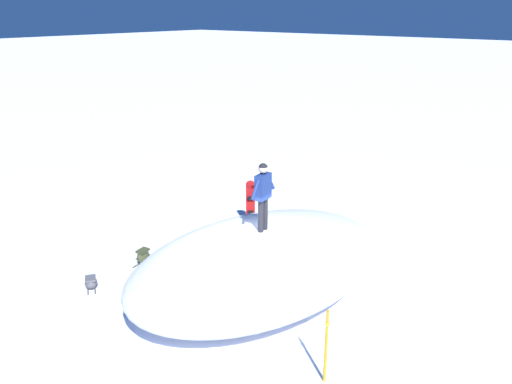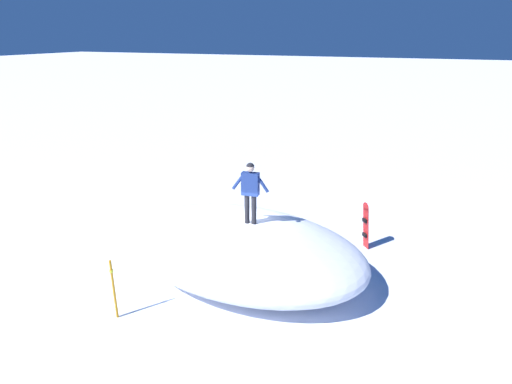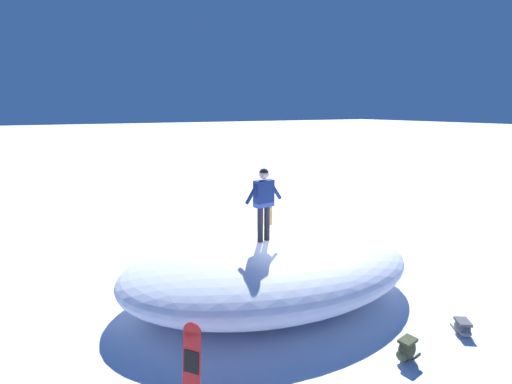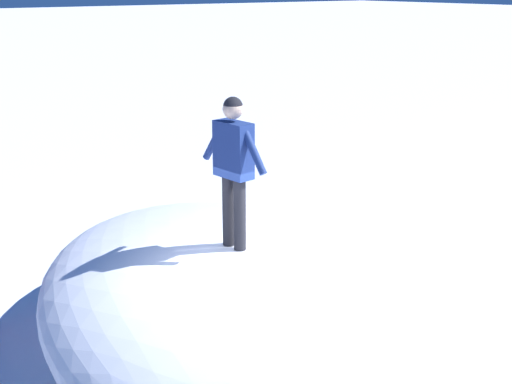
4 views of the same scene
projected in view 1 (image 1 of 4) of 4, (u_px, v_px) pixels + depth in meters
name	position (u px, v px, depth m)	size (l,w,h in m)	color
ground	(243.00, 295.00, 13.04)	(240.00, 240.00, 0.00)	white
snow_mound	(260.00, 262.00, 13.05)	(7.40, 4.78, 1.55)	white
snowboarder_standing	(263.00, 191.00, 12.67)	(0.27, 1.05, 1.76)	black
snowboard_primary_upright	(250.00, 202.00, 16.95)	(0.34, 0.33, 1.60)	red
backpack_near	(91.00, 282.00, 13.33)	(0.61, 0.52, 0.31)	#4C4C51
backpack_far	(143.00, 256.00, 14.59)	(0.34, 0.64, 0.44)	#383D23
trail_marker_pole	(326.00, 345.00, 9.75)	(0.10, 0.10, 1.59)	orange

